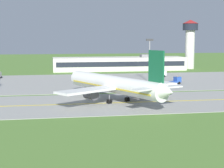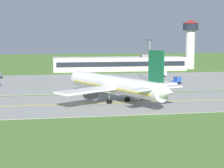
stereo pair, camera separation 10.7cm
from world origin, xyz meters
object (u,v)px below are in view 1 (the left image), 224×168
control_tower (190,39)px  apron_light_mast (149,55)px  service_truck_pushback (158,73)px  service_truck_catering (174,81)px  airplane_lead (115,85)px

control_tower → apron_light_mast: (-33.98, -50.29, -4.91)m
apron_light_mast → control_tower: bearing=56.0°
service_truck_pushback → service_truck_catering: bearing=-93.7°
service_truck_catering → airplane_lead: bearing=-130.6°
service_truck_catering → service_truck_pushback: service_truck_pushback is taller
service_truck_catering → apron_light_mast: (-6.87, 5.66, 8.14)m
airplane_lead → apron_light_mast: bearing=62.5°
airplane_lead → control_tower: bearing=58.5°
airplane_lead → apron_light_mast: size_ratio=2.53×
service_truck_catering → apron_light_mast: 12.07m
apron_light_mast → service_truck_pushback: bearing=63.7°
service_truck_pushback → control_tower: control_tower is taller
service_truck_catering → service_truck_pushback: bearing=86.3°
service_truck_catering → control_tower: bearing=64.2°
control_tower → airplane_lead: bearing=-121.5°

